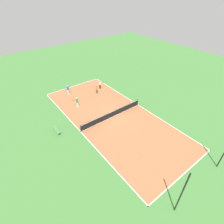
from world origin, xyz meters
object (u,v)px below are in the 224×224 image
Objects in this scene: tennis_ball_right_alley at (98,100)px; fence_post_back_right at (182,194)px; bench at (56,129)px; player_far_white at (100,84)px; player_far_green at (77,101)px; player_near_blue at (68,89)px; tennis_ball_far_baseline at (93,110)px; tennis_ball_midcourt at (136,156)px; player_center_orange at (97,89)px; tennis_ball_left_sideline at (76,103)px; tennis_net at (112,114)px.

fence_post_back_right reaches higher than tennis_ball_right_alley.
player_far_white is at bearing 119.29° from bench.
player_far_green reaches higher than tennis_ball_right_alley.
tennis_ball_far_baseline is (-0.72, 6.78, -0.98)m from player_near_blue.
player_far_green is at bearing -87.66° from tennis_ball_midcourt.
player_far_white is at bearing 129.62° from player_near_blue.
tennis_ball_left_sideline is at bearing -85.19° from player_center_orange.
player_near_blue is (4.15, -2.69, 0.23)m from player_center_orange.
player_center_orange is at bearing -106.16° from tennis_net.
bench is 28.87× the size of tennis_ball_right_alley.
fence_post_back_right is at bearing 102.85° from player_far_green.
tennis_ball_midcourt is at bearing 85.31° from tennis_ball_far_baseline.
bench is at bearing 40.98° from tennis_ball_left_sideline.
tennis_net is 5.97× the size of player_far_green.
tennis_net is at bearing 132.68° from player_far_green.
player_near_blue is at bearing -162.24° from player_far_white.
player_center_orange is at bearing 117.98° from bench.
tennis_ball_midcourt is 0.01× the size of fence_post_back_right.
tennis_ball_left_sideline is at bearing 130.98° from bench.
player_center_orange is at bearing 112.39° from player_near_blue.
fence_post_back_right is at bearing 51.51° from player_near_blue.
player_near_blue is (-5.63, -7.89, 0.64)m from bench.
player_center_orange reaches higher than tennis_net.
player_far_white is 7.19m from tennis_ball_far_baseline.
tennis_ball_far_baseline is (-1.38, 2.31, -0.97)m from player_far_green.
tennis_ball_left_sideline is at bearing -82.52° from player_far_green.
player_center_orange is at bearing -129.95° from tennis_ball_far_baseline.
tennis_net is 152.94× the size of tennis_ball_right_alley.
tennis_net is 152.94× the size of tennis_ball_midcourt.
tennis_ball_far_baseline is (1.36, -3.04, -0.48)m from tennis_net.
tennis_ball_left_sideline is (-5.13, -4.45, -0.34)m from bench.
player_far_white is (-6.26, -2.89, -0.12)m from player_far_green.
bench is 1.13× the size of player_far_green.
player_far_green is 25.62× the size of tennis_ball_right_alley.
player_near_blue reaches higher than player_far_green.
tennis_net is at bearing 112.05° from tennis_ball_left_sideline.
tennis_ball_midcourt is 1.00× the size of tennis_ball_left_sideline.
tennis_net is 6.91m from tennis_ball_left_sideline.
fence_post_back_right reaches higher than tennis_ball_midcourt.
player_center_orange is at bearing -109.28° from player_far_white.
tennis_ball_far_baseline is 3.56m from tennis_ball_left_sideline.
tennis_ball_right_alley is at bearing -103.74° from fence_post_back_right.
tennis_ball_right_alley is at bearing -104.10° from tennis_ball_midcourt.
bench is 28.87× the size of tennis_ball_midcourt.
tennis_net is 8.97m from player_far_white.
fence_post_back_right is (0.92, 19.00, 1.59)m from player_far_green.
player_far_white is at bearing -139.64° from player_far_green.
player_center_orange is 2.51m from tennis_ball_right_alley.
tennis_net is at bearing -106.69° from tennis_ball_midcourt.
player_far_green is at bearing -59.24° from tennis_ball_far_baseline.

